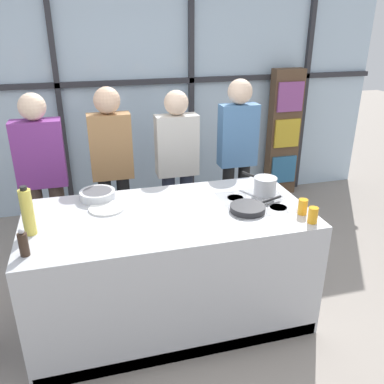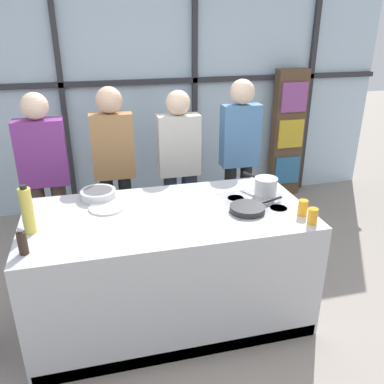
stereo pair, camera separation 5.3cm
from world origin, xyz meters
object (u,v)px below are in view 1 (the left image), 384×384
Objects in this scene: spectator_center_left at (112,163)px; saucepan at (265,185)px; frying_pan at (248,208)px; mixing_bowl at (98,195)px; juice_glass_far at (303,207)px; spectator_far_left at (42,173)px; juice_glass_near at (313,215)px; spectator_far_right at (237,151)px; pepper_grinder at (23,244)px; oil_bottle at (27,212)px; white_plate at (107,208)px; spectator_center_right at (177,162)px.

saucepan is (1.13, -0.91, 0.02)m from spectator_center_left.
mixing_bowl reaches higher than frying_pan.
juice_glass_far is at bearing -24.81° from mixing_bowl.
spectator_far_left is 14.48× the size of juice_glass_near.
mixing_bowl is (-1.30, 0.26, -0.04)m from saucepan.
frying_pan is at bearing -134.16° from saucepan.
saucepan is at bearing 102.17° from juice_glass_near.
spectator_center_left is at bearing 0.00° from spectator_far_right.
juice_glass_far is at bearing 90.16° from spectator_far_right.
juice_glass_near is at bearing -90.00° from juice_glass_far.
pepper_grinder reaches higher than juice_glass_near.
spectator_far_right is at bearing 82.93° from saucepan.
juice_glass_near reaches higher than mixing_bowl.
oil_bottle is at bearing 177.93° from frying_pan.
spectator_far_left reaches higher than saucepan.
white_plate is (0.51, -0.85, -0.02)m from spectator_far_left.
spectator_far_right is at bearing 32.07° from white_plate.
oil_bottle is at bearing 173.79° from juice_glass_far.
spectator_center_left is 9.28× the size of pepper_grinder.
juice_glass_near is (1.88, -0.07, -0.02)m from pepper_grinder.
oil_bottle is at bearing 41.41° from spectator_center_right.
spectator_center_left is 1.45m from saucepan.
saucepan is (1.75, -0.91, 0.05)m from spectator_far_left.
juice_glass_far is (1.42, -0.66, 0.02)m from mixing_bowl.
spectator_far_left is at bearing 0.00° from spectator_far_right.
oil_bottle is (-0.46, -0.45, 0.12)m from mixing_bowl.
mixing_bowl is at bearing 168.83° from saucepan.
juice_glass_near is (1.42, -0.80, 0.02)m from mixing_bowl.
mixing_bowl is (-0.05, 0.20, 0.03)m from white_plate.
oil_bottle is at bearing 169.60° from juice_glass_near.
frying_pan is at bearing -25.54° from mixing_bowl.
pepper_grinder is at bearing 177.78° from juice_glass_near.
spectator_center_right is 4.81× the size of oil_bottle.
frying_pan is (1.51, -1.16, -0.00)m from spectator_far_left.
spectator_far_left reaches higher than pepper_grinder.
juice_glass_near is 1.00× the size of juice_glass_far.
oil_bottle reaches higher than mixing_bowl.
juice_glass_near reaches higher than frying_pan.
spectator_center_left is at bearing 0.00° from spectator_center_right.
spectator_far_left is 6.03× the size of mixing_bowl.
juice_glass_near is (0.00, -1.44, -0.02)m from spectator_far_right.
oil_bottle is at bearing 60.38° from spectator_center_left.
juice_glass_near is (1.36, -0.59, 0.05)m from white_plate.
oil_bottle is (-1.25, -1.10, 0.15)m from spectator_center_right.
frying_pan is 1.34× the size of oil_bottle.
juice_glass_far is at bearing -18.34° from white_plate.
mixing_bowl is at bearing 75.36° from spectator_center_left.
spectator_center_left is 0.62m from spectator_center_right.
frying_pan is 0.39m from juice_glass_far.
frying_pan is 1.05m from white_plate.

